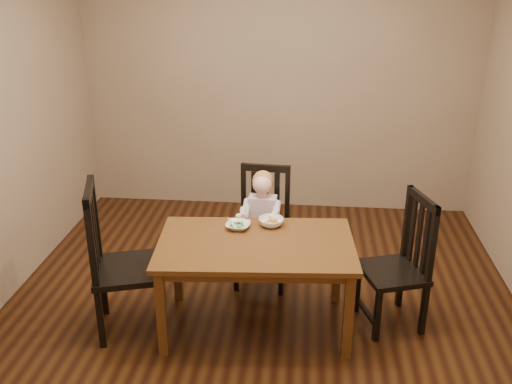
# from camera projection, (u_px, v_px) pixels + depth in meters

# --- Properties ---
(room) EXTENTS (4.01, 4.01, 2.71)m
(room) POSITION_uv_depth(u_px,v_px,m) (262.00, 140.00, 3.92)
(room) COLOR #3C200C
(room) RESTS_ON ground
(dining_table) EXTENTS (1.42, 0.91, 0.68)m
(dining_table) POSITION_uv_depth(u_px,v_px,m) (256.00, 253.00, 3.98)
(dining_table) COLOR #512D12
(dining_table) RESTS_ON room
(chair_child) EXTENTS (0.45, 0.43, 0.97)m
(chair_child) POSITION_uv_depth(u_px,v_px,m) (263.00, 228.00, 4.65)
(chair_child) COLOR black
(chair_child) RESTS_ON room
(chair_left) EXTENTS (0.58, 0.59, 1.12)m
(chair_left) POSITION_uv_depth(u_px,v_px,m) (118.00, 262.00, 3.99)
(chair_left) COLOR black
(chair_left) RESTS_ON room
(chair_right) EXTENTS (0.53, 0.54, 1.00)m
(chair_right) POSITION_uv_depth(u_px,v_px,m) (399.00, 265.00, 4.07)
(chair_right) COLOR black
(chair_right) RESTS_ON room
(toddler) EXTENTS (0.32, 0.38, 0.50)m
(toddler) POSITION_uv_depth(u_px,v_px,m) (262.00, 217.00, 4.56)
(toddler) COLOR silver
(toddler) RESTS_ON chair_child
(bowl_peas) EXTENTS (0.19, 0.19, 0.04)m
(bowl_peas) POSITION_uv_depth(u_px,v_px,m) (238.00, 226.00, 4.15)
(bowl_peas) COLOR white
(bowl_peas) RESTS_ON dining_table
(bowl_veg) EXTENTS (0.24, 0.24, 0.06)m
(bowl_veg) POSITION_uv_depth(u_px,v_px,m) (271.00, 222.00, 4.19)
(bowl_veg) COLOR white
(bowl_veg) RESTS_ON dining_table
(fork) EXTENTS (0.09, 0.10, 0.05)m
(fork) POSITION_uv_depth(u_px,v_px,m) (232.00, 224.00, 4.12)
(fork) COLOR silver
(fork) RESTS_ON bowl_peas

